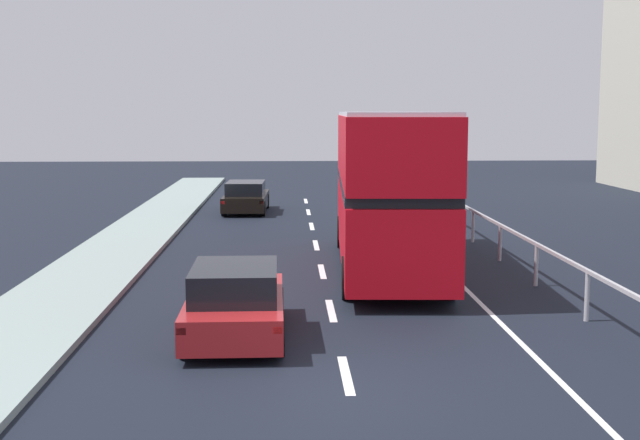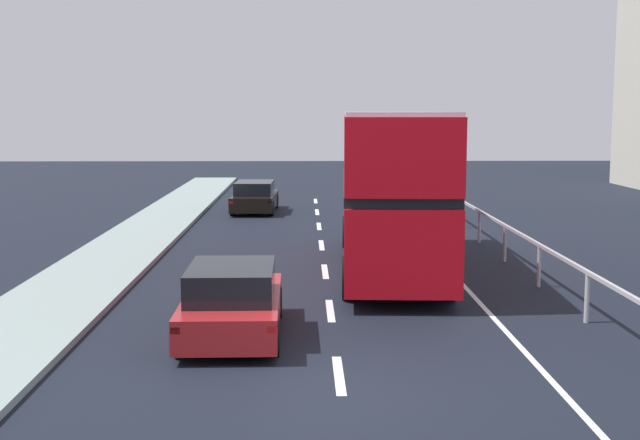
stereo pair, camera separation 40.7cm
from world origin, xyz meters
The scene contains 6 objects.
ground_plane centered at (0.00, 0.00, -0.05)m, with size 75.71×120.00×0.10m, color black.
lane_paint_markings centered at (2.14, 8.30, 0.00)m, with size 3.55×46.00×0.01m.
bridge_side_railing centered at (5.22, 9.00, 0.88)m, with size 0.10×42.00×1.09m.
double_decker_bus_red centered at (1.78, 9.54, 2.30)m, with size 3.02×10.49×4.29m.
hatchback_car_near centered at (-1.95, 2.87, 0.67)m, with size 1.89×4.19×1.40m.
sedan_car_ahead centered at (-2.68, 22.87, 0.64)m, with size 1.92×4.29×1.33m.
Camera 2 is at (-0.57, -12.81, 4.31)m, focal length 46.75 mm.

